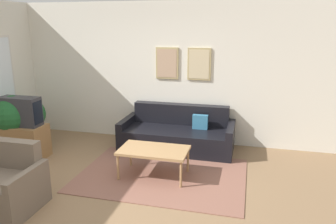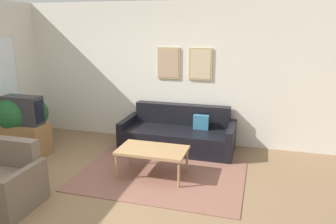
% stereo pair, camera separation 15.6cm
% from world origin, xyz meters
% --- Properties ---
extents(ground_plane, '(16.00, 16.00, 0.00)m').
position_xyz_m(ground_plane, '(0.00, 0.00, 0.00)').
color(ground_plane, '#846647').
extents(area_rug, '(2.54, 1.82, 0.01)m').
position_xyz_m(area_rug, '(0.70, 0.95, 0.01)').
color(area_rug, brown).
rests_on(area_rug, ground_plane).
extents(wall_back, '(8.00, 0.09, 2.70)m').
position_xyz_m(wall_back, '(0.01, 2.60, 1.35)').
color(wall_back, silver).
rests_on(wall_back, ground_plane).
extents(couch, '(2.08, 0.90, 0.79)m').
position_xyz_m(couch, '(0.68, 2.13, 0.27)').
color(couch, black).
rests_on(couch, ground_plane).
extents(coffee_table, '(1.04, 0.61, 0.45)m').
position_xyz_m(coffee_table, '(0.59, 0.88, 0.41)').
color(coffee_table, '#A87F51').
rests_on(coffee_table, ground_plane).
extents(tv_stand, '(0.78, 0.46, 0.58)m').
position_xyz_m(tv_stand, '(-1.84, 1.06, 0.29)').
color(tv_stand, olive).
rests_on(tv_stand, ground_plane).
extents(tv, '(0.70, 0.28, 0.50)m').
position_xyz_m(tv, '(-1.84, 1.06, 0.83)').
color(tv, '#2D2D33').
rests_on(tv, tv_stand).
extents(armchair, '(0.89, 0.76, 0.82)m').
position_xyz_m(armchair, '(-1.00, -0.44, 0.29)').
color(armchair, '#6B5B4C').
rests_on(armchair, ground_plane).
extents(potted_plant_tall, '(0.68, 0.68, 1.09)m').
position_xyz_m(potted_plant_tall, '(-2.03, 1.11, 0.73)').
color(potted_plant_tall, beige).
rests_on(potted_plant_tall, ground_plane).
extents(potted_plant_by_window, '(0.60, 0.60, 0.88)m').
position_xyz_m(potted_plant_by_window, '(-2.19, 1.74, 0.56)').
color(potted_plant_by_window, slate).
rests_on(potted_plant_by_window, ground_plane).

